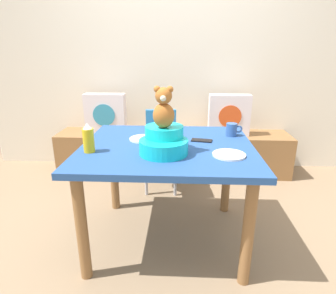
% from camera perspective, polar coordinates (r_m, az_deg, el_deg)
% --- Properties ---
extents(ground_plane, '(8.00, 8.00, 0.00)m').
position_cam_1_polar(ground_plane, '(2.25, -0.13, -17.76)').
color(ground_plane, '#8C7256').
extents(back_wall, '(4.40, 0.10, 2.60)m').
position_cam_1_polar(back_wall, '(3.32, 1.26, 18.19)').
color(back_wall, silver).
rests_on(back_wall, ground_plane).
extents(window_bench, '(2.60, 0.44, 0.46)m').
position_cam_1_polar(window_bench, '(3.25, 0.99, -1.11)').
color(window_bench, olive).
rests_on(window_bench, ground_plane).
extents(pillow_floral_left, '(0.44, 0.15, 0.44)m').
position_cam_1_polar(pillow_floral_left, '(3.21, -12.52, 6.58)').
color(pillow_floral_left, silver).
rests_on(pillow_floral_left, window_bench).
extents(pillow_floral_right, '(0.44, 0.15, 0.44)m').
position_cam_1_polar(pillow_floral_right, '(3.14, 12.24, 6.33)').
color(pillow_floral_right, silver).
rests_on(pillow_floral_right, window_bench).
extents(dining_table, '(1.15, 1.00, 0.74)m').
position_cam_1_polar(dining_table, '(1.94, -0.14, -2.49)').
color(dining_table, '#264C8C').
rests_on(dining_table, ground_plane).
extents(highchair, '(0.35, 0.47, 0.79)m').
position_cam_1_polar(highchair, '(2.75, -1.35, 1.53)').
color(highchair, '#2672B2').
rests_on(highchair, ground_plane).
extents(infant_seat_teal, '(0.30, 0.33, 0.16)m').
position_cam_1_polar(infant_seat_teal, '(1.73, -0.85, 1.10)').
color(infant_seat_teal, '#12C1CA').
rests_on(infant_seat_teal, dining_table).
extents(teddy_bear, '(0.13, 0.12, 0.25)m').
position_cam_1_polar(teddy_bear, '(1.68, -0.89, 7.81)').
color(teddy_bear, '#B06428').
rests_on(teddy_bear, infant_seat_teal).
extents(ketchup_bottle, '(0.07, 0.07, 0.18)m').
position_cam_1_polar(ketchup_bottle, '(1.81, -15.80, 1.65)').
color(ketchup_bottle, gold).
rests_on(ketchup_bottle, dining_table).
extents(coffee_mug, '(0.12, 0.08, 0.09)m').
position_cam_1_polar(coffee_mug, '(2.14, 12.80, 3.46)').
color(coffee_mug, '#335999').
rests_on(coffee_mug, dining_table).
extents(dinner_plate_near, '(0.20, 0.20, 0.01)m').
position_cam_1_polar(dinner_plate_near, '(2.02, -4.96, 1.67)').
color(dinner_plate_near, white).
rests_on(dinner_plate_near, dining_table).
extents(dinner_plate_far, '(0.20, 0.20, 0.01)m').
position_cam_1_polar(dinner_plate_far, '(1.74, 12.24, -1.54)').
color(dinner_plate_far, white).
rests_on(dinner_plate_far, dining_table).
extents(cell_phone, '(0.16, 0.10, 0.01)m').
position_cam_1_polar(cell_phone, '(1.99, 6.82, 1.33)').
color(cell_phone, black).
rests_on(cell_phone, dining_table).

